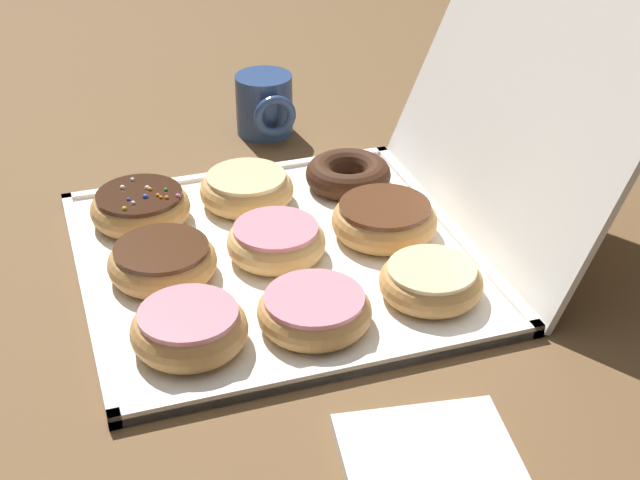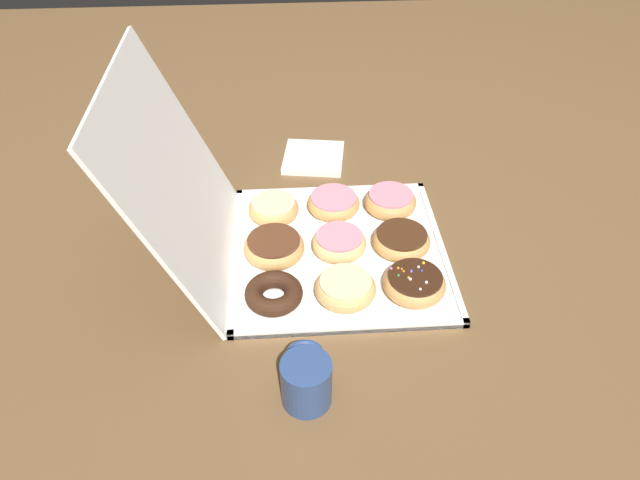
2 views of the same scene
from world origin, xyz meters
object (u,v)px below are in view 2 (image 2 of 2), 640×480
at_px(chocolate_frosted_donut_1, 402,242).
at_px(pink_frosted_donut_4, 338,243).
at_px(chocolate_cake_ring_donut_6, 274,293).
at_px(chocolate_frosted_donut_7, 274,247).
at_px(donut_box, 339,252).
at_px(sprinkle_donut_0, 415,283).
at_px(glazed_ring_donut_3, 347,288).
at_px(pink_frosted_donut_5, 333,203).
at_px(napkin_stack, 314,158).
at_px(coffee_mug, 306,379).
at_px(pink_frosted_donut_2, 390,201).
at_px(glazed_ring_donut_8, 274,208).

distance_m(chocolate_frosted_donut_1, pink_frosted_donut_4, 0.13).
xyz_separation_m(chocolate_frosted_donut_1, chocolate_cake_ring_donut_6, (-0.13, 0.26, -0.00)).
relative_size(pink_frosted_donut_4, chocolate_frosted_donut_7, 0.90).
height_order(donut_box, chocolate_frosted_donut_1, chocolate_frosted_donut_1).
xyz_separation_m(chocolate_frosted_donut_1, chocolate_frosted_donut_7, (-0.00, 0.26, 0.00)).
distance_m(sprinkle_donut_0, glazed_ring_donut_3, 0.13).
bearing_deg(sprinkle_donut_0, glazed_ring_donut_3, 91.83).
height_order(pink_frosted_donut_5, napkin_stack, pink_frosted_donut_5).
relative_size(chocolate_frosted_donut_1, coffee_mug, 1.17).
distance_m(donut_box, pink_frosted_donut_5, 0.14).
height_order(chocolate_frosted_donut_1, chocolate_frosted_donut_7, chocolate_frosted_donut_7).
bearing_deg(glazed_ring_donut_3, pink_frosted_donut_2, -25.25).
bearing_deg(napkin_stack, donut_box, -174.87).
relative_size(glazed_ring_donut_3, glazed_ring_donut_8, 1.05).
xyz_separation_m(chocolate_cake_ring_donut_6, chocolate_frosted_donut_7, (0.13, -0.00, 0.00)).
height_order(pink_frosted_donut_2, glazed_ring_donut_3, pink_frosted_donut_2).
height_order(donut_box, glazed_ring_donut_3, glazed_ring_donut_3).
xyz_separation_m(donut_box, chocolate_cake_ring_donut_6, (-0.13, 0.13, 0.02)).
bearing_deg(chocolate_cake_ring_donut_6, coffee_mug, -166.40).
bearing_deg(napkin_stack, coffee_mug, 175.83).
bearing_deg(glazed_ring_donut_3, pink_frosted_donut_5, 0.89).
bearing_deg(donut_box, coffee_mug, 166.38).
relative_size(sprinkle_donut_0, glazed_ring_donut_8, 1.07).
bearing_deg(chocolate_frosted_donut_7, donut_box, -87.60).
bearing_deg(coffee_mug, chocolate_cake_ring_donut_6, 13.60).
height_order(chocolate_frosted_donut_1, pink_frosted_donut_2, pink_frosted_donut_2).
height_order(donut_box, chocolate_frosted_donut_7, chocolate_frosted_donut_7).
xyz_separation_m(donut_box, chocolate_frosted_donut_7, (-0.01, 0.13, 0.03)).
distance_m(chocolate_frosted_donut_7, coffee_mug, 0.34).
xyz_separation_m(chocolate_frosted_donut_7, coffee_mug, (-0.33, -0.05, 0.01)).
relative_size(glazed_ring_donut_3, coffee_mug, 1.14).
relative_size(chocolate_cake_ring_donut_6, chocolate_frosted_donut_7, 0.88).
relative_size(chocolate_frosted_donut_1, pink_frosted_donut_5, 1.02).
height_order(pink_frosted_donut_5, glazed_ring_donut_8, same).
height_order(chocolate_frosted_donut_7, glazed_ring_donut_8, chocolate_frosted_donut_7).
bearing_deg(chocolate_frosted_donut_1, glazed_ring_donut_8, 63.37).
distance_m(pink_frosted_donut_2, chocolate_cake_ring_donut_6, 0.37).
bearing_deg(chocolate_frosted_donut_7, pink_frosted_donut_2, -62.04).
relative_size(donut_box, pink_frosted_donut_5, 3.74).
bearing_deg(coffee_mug, napkin_stack, -4.17).
distance_m(chocolate_frosted_donut_1, chocolate_frosted_donut_7, 0.26).
height_order(sprinkle_donut_0, pink_frosted_donut_5, sprinkle_donut_0).
distance_m(pink_frosted_donut_2, napkin_stack, 0.27).
bearing_deg(chocolate_cake_ring_donut_6, chocolate_frosted_donut_1, -63.99).
xyz_separation_m(pink_frosted_donut_2, glazed_ring_donut_8, (-0.01, 0.25, -0.00)).
height_order(chocolate_frosted_donut_7, coffee_mug, coffee_mug).
relative_size(pink_frosted_donut_2, glazed_ring_donut_8, 1.04).
bearing_deg(sprinkle_donut_0, glazed_ring_donut_8, 46.34).
relative_size(sprinkle_donut_0, chocolate_frosted_donut_1, 1.00).
distance_m(chocolate_cake_ring_donut_6, napkin_stack, 0.49).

